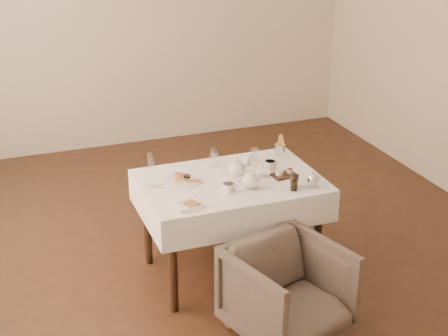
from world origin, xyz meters
name	(u,v)px	position (x,y,z in m)	size (l,w,h in m)	color
table	(230,195)	(-0.18, -0.42, 0.64)	(1.28, 0.88, 0.75)	black
armchair_near	(288,292)	(-0.11, -1.25, 0.31)	(0.66, 0.68, 0.62)	#453B33
armchair_far	(187,191)	(-0.22, 0.48, 0.28)	(0.60, 0.62, 0.56)	#453B33
breakfast_plate	(182,180)	(-0.51, -0.32, 0.76)	(0.27, 0.27, 0.03)	white
side_plate	(189,206)	(-0.59, -0.73, 0.76)	(0.19, 0.19, 0.02)	white
teapot_centre	(237,167)	(-0.11, -0.37, 0.82)	(0.17, 0.13, 0.14)	white
teapot_front	(251,179)	(-0.10, -0.60, 0.82)	(0.17, 0.13, 0.13)	white
creamer	(246,160)	(0.04, -0.20, 0.80)	(0.06, 0.06, 0.08)	white
teacup_near	(228,188)	(-0.26, -0.60, 0.78)	(0.13, 0.13, 0.06)	white
teacup_far	(270,165)	(0.17, -0.34, 0.78)	(0.13, 0.13, 0.06)	white
glass_left	(213,160)	(-0.20, -0.13, 0.80)	(0.06, 0.06, 0.09)	silver
glass_mid	(264,170)	(0.07, -0.45, 0.80)	(0.07, 0.07, 0.10)	silver
glass_right	(255,154)	(0.13, -0.13, 0.80)	(0.06, 0.06, 0.09)	silver
condiment_board	(284,174)	(0.21, -0.50, 0.77)	(0.19, 0.14, 0.05)	black
pepper_mill_left	(294,182)	(0.17, -0.73, 0.81)	(0.06, 0.06, 0.12)	black
pepper_mill_right	(295,180)	(0.19, -0.69, 0.81)	(0.05, 0.05, 0.11)	black
silver_pot	(313,179)	(0.32, -0.72, 0.81)	(0.11, 0.09, 0.12)	white
fries_cup	(280,147)	(0.34, -0.13, 0.83)	(0.08, 0.08, 0.17)	silver
cutlery_fork	(160,185)	(-0.67, -0.33, 0.76)	(0.01, 0.18, 0.00)	silver
cutlery_knife	(161,187)	(-0.67, -0.37, 0.76)	(0.01, 0.17, 0.00)	silver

